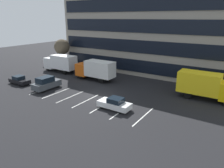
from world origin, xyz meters
The scene contains 10 objects.
ground_plane centered at (0.00, 0.00, 0.00)m, with size 120.00×120.00×0.00m, color black.
office_building centered at (0.00, 17.95, 9.00)m, with size 35.91×11.77×18.00m.
lot_markings centered at (0.00, -2.70, 0.00)m, with size 16.94×5.40×0.01m.
box_truck_white centered at (-14.41, 6.58, 1.95)m, with size 7.47×2.47×3.46m.
box_truck_yellow_all centered at (13.14, 6.62, 2.04)m, with size 7.80×2.58×3.62m.
box_truck_orange centered at (-4.94, 5.87, 1.95)m, with size 7.49×2.48×3.47m.
sedan_white centered at (4.59, -2.77, 0.69)m, with size 4.10×1.72×1.47m.
suv_charcoal centered at (-8.19, -2.34, 0.97)m, with size 1.87×4.42×2.00m.
sedan_black centered at (-14.10, -3.03, 0.66)m, with size 3.88×1.62×1.39m.
bare_tree centered at (-17.00, 9.72, 4.51)m, with size 3.30×3.30×6.18m.
Camera 1 is at (17.13, -22.43, 10.64)m, focal length 33.55 mm.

